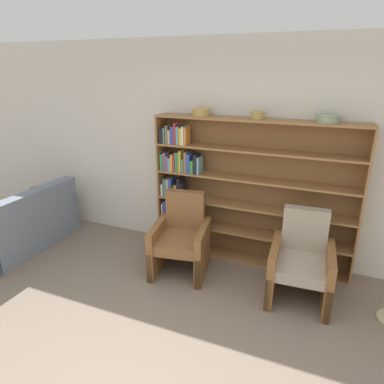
{
  "coord_description": "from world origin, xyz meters",
  "views": [
    {
      "loc": [
        1.04,
        -1.49,
        2.37
      ],
      "look_at": [
        -0.47,
        2.16,
        0.95
      ],
      "focal_mm": 32.0,
      "sensor_mm": 36.0,
      "label": 1
    }
  ],
  "objects": [
    {
      "name": "bowl_slate",
      "position": [
        -0.48,
        2.46,
        1.89
      ],
      "size": [
        0.22,
        0.22,
        0.09
      ],
      "color": "tan",
      "rests_on": "bookshelf"
    },
    {
      "name": "wall_back",
      "position": [
        0.0,
        2.65,
        1.38
      ],
      "size": [
        12.0,
        0.06,
        2.75
      ],
      "color": "silver",
      "rests_on": "ground"
    },
    {
      "name": "armchair_cushioned",
      "position": [
        0.9,
        1.91,
        0.41
      ],
      "size": [
        0.68,
        0.72,
        0.96
      ],
      "rotation": [
        0.0,
        0.0,
        3.2
      ],
      "color": "brown",
      "rests_on": "ground"
    },
    {
      "name": "couch",
      "position": [
        -2.82,
        1.58,
        0.31
      ],
      "size": [
        0.83,
        1.54,
        0.85
      ],
      "rotation": [
        0.0,
        0.0,
        1.56
      ],
      "color": "slate",
      "rests_on": "ground"
    },
    {
      "name": "bowl_cream",
      "position": [
        0.21,
        2.46,
        1.88
      ],
      "size": [
        0.17,
        0.17,
        0.09
      ],
      "color": "tan",
      "rests_on": "bookshelf"
    },
    {
      "name": "bowl_copper",
      "position": [
        0.96,
        2.46,
        1.89
      ],
      "size": [
        0.25,
        0.25,
        0.09
      ],
      "color": "gray",
      "rests_on": "bookshelf"
    },
    {
      "name": "armchair_leather",
      "position": [
        -0.51,
        1.91,
        0.41
      ],
      "size": [
        0.75,
        0.78,
        0.96
      ],
      "rotation": [
        0.0,
        0.0,
        3.32
      ],
      "color": "brown",
      "rests_on": "ground"
    },
    {
      "name": "bookshelf",
      "position": [
        -0.03,
        2.48,
        0.93
      ],
      "size": [
        2.49,
        0.3,
        1.83
      ],
      "color": "olive",
      "rests_on": "ground"
    }
  ]
}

